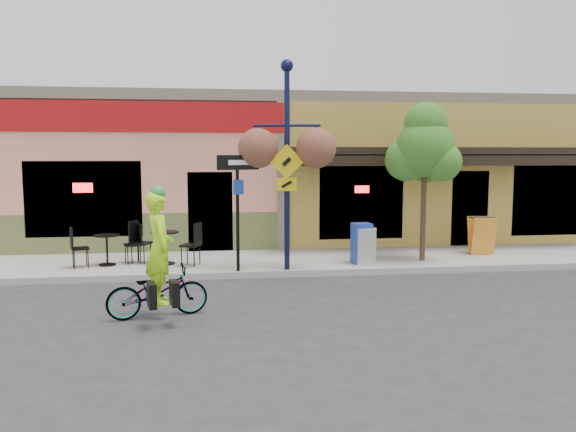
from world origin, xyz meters
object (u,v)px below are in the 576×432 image
at_px(newspaper_box_grey, 367,246).
at_px(lamp_post, 287,166).
at_px(one_way_sign, 238,214).
at_px(bicycle, 157,291).
at_px(building, 298,169).
at_px(cyclist_rider, 160,262).
at_px(street_tree, 424,181).
at_px(newspaper_box_blue, 362,243).

bearing_deg(newspaper_box_grey, lamp_post, -145.88).
height_order(lamp_post, one_way_sign, lamp_post).
bearing_deg(bicycle, newspaper_box_grey, -67.85).
distance_m(building, bicycle, 10.66).
bearing_deg(bicycle, lamp_post, -55.13).
distance_m(lamp_post, newspaper_box_grey, 2.78).
bearing_deg(cyclist_rider, newspaper_box_grey, -67.55).
bearing_deg(building, lamp_post, -100.41).
xyz_separation_m(cyclist_rider, street_tree, (6.03, 3.63, 1.16)).
bearing_deg(newspaper_box_blue, cyclist_rider, -147.45).
bearing_deg(street_tree, newspaper_box_blue, -173.14).
xyz_separation_m(building, one_way_sign, (-2.37, -6.85, -0.80)).
height_order(bicycle, lamp_post, lamp_post).
xyz_separation_m(lamp_post, street_tree, (3.47, 0.67, -0.39)).
relative_size(bicycle, street_tree, 0.44).
bearing_deg(bicycle, newspaper_box_blue, -66.31).
bearing_deg(building, one_way_sign, -109.08).
distance_m(cyclist_rider, lamp_post, 4.21).
bearing_deg(building, street_tree, -70.12).
bearing_deg(building, newspaper_box_blue, -84.40).
distance_m(newspaper_box_blue, newspaper_box_grey, 0.16).
bearing_deg(one_way_sign, street_tree, -11.97).
relative_size(lamp_post, one_way_sign, 1.81).
relative_size(newspaper_box_blue, newspaper_box_grey, 1.13).
height_order(cyclist_rider, one_way_sign, one_way_sign).
xyz_separation_m(lamp_post, newspaper_box_blue, (1.87, 0.47, -1.87)).
xyz_separation_m(lamp_post, one_way_sign, (-1.12, -0.04, -1.06)).
relative_size(building, newspaper_box_grey, 21.02).
bearing_deg(newspaper_box_blue, street_tree, 1.60).
distance_m(building, newspaper_box_blue, 6.57).
height_order(newspaper_box_blue, street_tree, street_tree).
distance_m(bicycle, newspaper_box_grey, 5.65).
bearing_deg(lamp_post, one_way_sign, -168.73).
bearing_deg(newspaper_box_grey, bicycle, -120.16).
relative_size(bicycle, newspaper_box_blue, 1.75).
bearing_deg(street_tree, lamp_post, -169.16).
bearing_deg(newspaper_box_grey, newspaper_box_blue, 153.40).
relative_size(cyclist_rider, newspaper_box_grey, 2.19).
bearing_deg(one_way_sign, newspaper_box_blue, -11.00).
height_order(cyclist_rider, newspaper_box_blue, cyclist_rider).
xyz_separation_m(cyclist_rider, newspaper_box_grey, (4.53, 3.32, -0.37)).
height_order(lamp_post, newspaper_box_grey, lamp_post).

